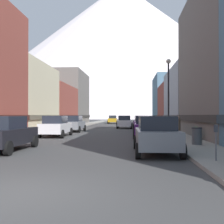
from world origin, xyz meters
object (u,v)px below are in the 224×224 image
Objects in this scene: car_left_2 at (74,124)px; trash_bin_right at (197,136)px; parking_meter_near at (216,137)px; potted_plant_1 at (9,129)px; car_right_3 at (141,122)px; pedestrian_2 at (48,124)px; car_right_2 at (143,124)px; car_driving_0 at (113,119)px; car_left_1 at (56,126)px; streetlamp_right at (168,86)px; car_driving_1 at (125,122)px; potted_plant_2 at (196,133)px; pedestrian_1 at (46,124)px; car_right_1 at (146,127)px; car_right_0 at (156,135)px; pedestrian_0 at (178,127)px; car_left_0 at (5,133)px.

car_left_2 is 17.10m from trash_bin_right.
parking_meter_near reaches higher than potted_plant_1.
pedestrian_2 is at bearing -139.43° from car_right_3.
pedestrian_2 reaches higher than trash_bin_right.
car_right_2 is 30.20m from car_driving_0.
streetlamp_right is at bearing -13.99° from car_left_1.
car_right_2 is 19.26m from parking_meter_near.
car_driving_1 is 27.67m from parking_meter_near.
car_right_3 is 2.34m from car_driving_1.
potted_plant_1 is at bearing -148.68° from car_left_1.
car_right_3 is 21.22m from trash_bin_right.
pedestrian_2 is (-13.25, 9.49, 0.31)m from potted_plant_2.
car_left_1 is at bearing 166.01° from streetlamp_right.
pedestrian_2 is (-10.05, -8.61, -0.00)m from car_right_3.
car_driving_1 is at bearing 105.95° from potted_plant_2.
car_left_1 is 5.42m from pedestrian_1.
trash_bin_right is (7.95, -43.38, -0.26)m from car_driving_0.
car_right_1 is at bearing -44.04° from car_left_2.
car_left_1 is 36.68m from car_driving_0.
parking_meter_near is at bearing -53.63° from car_right_0.
potted_plant_1 is 7.68m from pedestrian_2.
car_right_1 is at bearing 111.72° from trash_bin_right.
streetlamp_right is at bearing 92.30° from parking_meter_near.
car_right_1 is at bearing 128.91° from streetlamp_right.
car_right_0 reaches higher than pedestrian_1.
trash_bin_right is 1.09× the size of potted_plant_2.
pedestrian_0 reaches higher than pedestrian_1.
potted_plant_1 is (-10.80, -16.25, -0.15)m from car_right_3.
car_left_0 is at bearing -92.75° from car_driving_0.
car_left_1 is 6.20m from pedestrian_2.
streetlamp_right reaches higher than car_right_3.
car_left_1 and car_driving_1 have the same top height.
car_left_0 is 2.71× the size of pedestrian_2.
car_right_2 is 4.94× the size of potted_plant_2.
car_driving_1 is at bearing 52.58° from pedestrian_1.
car_driving_0 reaches higher than parking_meter_near.
potted_plant_2 is (10.80, -10.79, -0.31)m from car_left_2.
car_left_0 is 14.24m from pedestrian_1.
pedestrian_0 is (-0.10, 5.66, 0.25)m from trash_bin_right.
car_driving_1 is 3.31× the size of parking_meter_near.
parking_meter_near is 10.42m from streetlamp_right.
car_right_2 is at bearing -90.01° from car_right_3.
car_left_2 and car_right_0 have the same top height.
streetlamp_right is at bearing -31.52° from pedestrian_1.
car_left_0 is 3.31× the size of parking_meter_near.
car_right_0 is 46.54m from car_driving_0.
car_left_0 reaches higher than potted_plant_2.
potted_plant_2 is (8.60, -40.41, -0.31)m from car_driving_0.
car_right_2 is (7.60, 16.10, 0.00)m from car_left_0.
car_left_2 is 0.99× the size of car_right_1.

